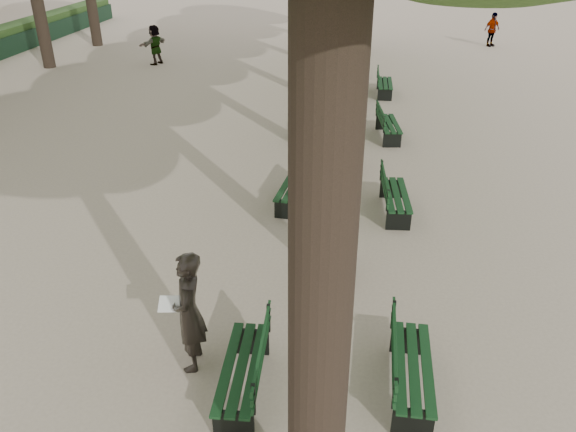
# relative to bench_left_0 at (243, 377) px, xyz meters

# --- Properties ---
(ground) EXTENTS (120.00, 120.00, 0.00)m
(ground) POSITION_rel_bench_left_0_xyz_m (-0.37, -0.01, -0.27)
(ground) COLOR tan
(ground) RESTS_ON ground
(bench_left_0) EXTENTS (0.64, 1.82, 0.92)m
(bench_left_0) POSITION_rel_bench_left_0_xyz_m (0.00, 0.00, 0.00)
(bench_left_0) COLOR black
(bench_left_0) RESTS_ON ground
(bench_left_1) EXTENTS (0.76, 1.85, 0.92)m
(bench_left_1) POSITION_rel_bench_left_0_xyz_m (-0.00, 5.90, 0.00)
(bench_left_1) COLOR black
(bench_left_1) RESTS_ON ground
(bench_left_2) EXTENTS (0.77, 1.85, 0.92)m
(bench_left_2) POSITION_rel_bench_left_0_xyz_m (-0.00, 10.23, 0.00)
(bench_left_2) COLOR black
(bench_left_2) RESTS_ON ground
(bench_left_3) EXTENTS (0.63, 1.82, 0.92)m
(bench_left_3) POSITION_rel_bench_left_0_xyz_m (0.00, 15.69, 0.00)
(bench_left_3) COLOR black
(bench_left_3) RESTS_ON ground
(bench_right_0) EXTENTS (0.61, 1.81, 0.92)m
(bench_right_0) POSITION_rel_bench_left_0_xyz_m (2.27, 0.31, 0.00)
(bench_right_0) COLOR black
(bench_right_0) RESTS_ON ground
(bench_right_1) EXTENTS (0.68, 1.83, 0.92)m
(bench_right_1) POSITION_rel_bench_left_0_xyz_m (2.27, 5.70, 0.00)
(bench_right_1) COLOR black
(bench_right_1) RESTS_ON ground
(bench_right_2) EXTENTS (0.78, 1.86, 0.92)m
(bench_right_2) POSITION_rel_bench_left_0_xyz_m (2.27, 10.61, 0.00)
(bench_right_2) COLOR black
(bench_right_2) RESTS_ON ground
(bench_right_3) EXTENTS (0.57, 1.80, 0.92)m
(bench_right_3) POSITION_rel_bench_left_0_xyz_m (2.27, 15.36, 0.00)
(bench_right_3) COLOR black
(bench_right_3) RESTS_ON ground
(man_with_map) EXTENTS (0.68, 0.80, 1.86)m
(man_with_map) POSITION_rel_bench_left_0_xyz_m (-0.84, 0.46, 0.66)
(man_with_map) COLOR black
(man_with_map) RESTS_ON ground
(pedestrian_c) EXTENTS (0.99, 0.84, 1.67)m
(pedestrian_c) POSITION_rel_bench_left_0_xyz_m (7.91, 25.36, 0.56)
(pedestrian_c) COLOR #262628
(pedestrian_c) RESTS_ON ground
(pedestrian_e) EXTENTS (0.92, 1.60, 1.71)m
(pedestrian_e) POSITION_rel_bench_left_0_xyz_m (-7.85, 19.20, 0.59)
(pedestrian_e) COLOR #262628
(pedestrian_e) RESTS_ON ground
(pedestrian_b) EXTENTS (0.62, 1.10, 1.63)m
(pedestrian_b) POSITION_rel_bench_left_0_xyz_m (0.42, 23.59, 0.54)
(pedestrian_b) COLOR #262628
(pedestrian_b) RESTS_ON ground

